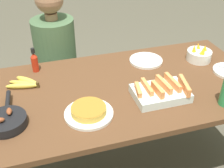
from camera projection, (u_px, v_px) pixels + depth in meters
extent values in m
cube|color=brown|center=(112.00, 91.00, 1.69)|extent=(1.87, 0.88, 0.03)
cylinder|color=brown|center=(196.00, 86.00, 2.41)|extent=(0.07, 0.07, 0.73)
ellipsoid|color=gold|center=(28.00, 81.00, 1.71)|extent=(0.15, 0.16, 0.04)
ellipsoid|color=gold|center=(24.00, 83.00, 1.69)|extent=(0.19, 0.12, 0.03)
ellipsoid|color=gold|center=(23.00, 86.00, 1.67)|extent=(0.20, 0.07, 0.03)
cylinder|color=#4C3819|center=(38.00, 85.00, 1.68)|extent=(0.02, 0.02, 0.04)
cube|color=silver|center=(160.00, 93.00, 1.59)|extent=(0.30, 0.21, 0.05)
cube|color=#ED8E4C|center=(138.00, 90.00, 1.55)|extent=(0.04, 0.12, 0.04)
cube|color=#ED8E4C|center=(147.00, 87.00, 1.58)|extent=(0.03, 0.15, 0.04)
cube|color=#ED8E4C|center=(158.00, 90.00, 1.54)|extent=(0.03, 0.13, 0.05)
cube|color=#ED8E4C|center=(164.00, 85.00, 1.59)|extent=(0.03, 0.16, 0.04)
cube|color=#ED8E4C|center=(173.00, 82.00, 1.61)|extent=(0.03, 0.17, 0.04)
cube|color=#ED8E4C|center=(184.00, 85.00, 1.58)|extent=(0.06, 0.17, 0.05)
cylinder|color=black|center=(7.00, 125.00, 1.40)|extent=(0.20, 0.20, 0.01)
cylinder|color=black|center=(6.00, 121.00, 1.39)|extent=(0.20, 0.20, 0.04)
cylinder|color=black|center=(8.00, 100.00, 1.52)|extent=(0.03, 0.15, 0.02)
ellipsoid|color=brown|center=(9.00, 111.00, 1.40)|extent=(0.03, 0.05, 0.03)
ellipsoid|color=brown|center=(9.00, 112.00, 1.39)|extent=(0.03, 0.05, 0.03)
ellipsoid|color=brown|center=(0.00, 120.00, 1.34)|extent=(0.04, 0.03, 0.02)
cylinder|color=silver|center=(89.00, 114.00, 1.47)|extent=(0.26, 0.26, 0.02)
cylinder|color=gold|center=(89.00, 110.00, 1.46)|extent=(0.18, 0.18, 0.03)
cylinder|color=#AB7427|center=(88.00, 107.00, 1.45)|extent=(0.18, 0.18, 0.00)
cylinder|color=silver|center=(146.00, 60.00, 1.95)|extent=(0.23, 0.23, 0.02)
cylinder|color=#B2B2B7|center=(148.00, 58.00, 1.96)|extent=(0.10, 0.06, 0.01)
cube|color=#B2B2B7|center=(141.00, 62.00, 1.91)|extent=(0.05, 0.04, 0.00)
cube|color=#B2B2B7|center=(220.00, 66.00, 1.87)|extent=(0.03, 0.06, 0.00)
cylinder|color=silver|center=(199.00, 55.00, 1.95)|extent=(0.17, 0.17, 0.07)
cone|color=#F4A819|center=(205.00, 48.00, 1.94)|extent=(0.04, 0.04, 0.04)
cone|color=#F4A819|center=(198.00, 46.00, 1.96)|extent=(0.04, 0.03, 0.05)
cone|color=#F4A819|center=(194.00, 49.00, 1.91)|extent=(0.03, 0.04, 0.06)
cone|color=#F4A819|center=(203.00, 51.00, 1.89)|extent=(0.05, 0.04, 0.06)
cylinder|color=#B72814|center=(35.00, 64.00, 1.82)|extent=(0.04, 0.04, 0.10)
cone|color=#B72814|center=(33.00, 55.00, 1.78)|extent=(0.04, 0.04, 0.03)
cylinder|color=black|center=(33.00, 51.00, 1.77)|extent=(0.02, 0.02, 0.03)
cube|color=black|center=(62.00, 101.00, 2.48)|extent=(0.35, 0.35, 0.43)
cylinder|color=#476642|center=(56.00, 52.00, 2.21)|extent=(0.32, 0.32, 0.54)
cylinder|color=#9E7051|center=(51.00, 16.00, 2.05)|extent=(0.09, 0.09, 0.05)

